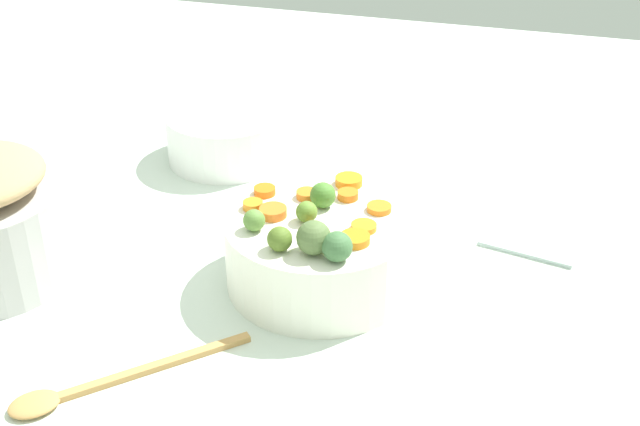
{
  "coord_description": "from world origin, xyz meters",
  "views": [
    {
      "loc": [
        -0.29,
        0.86,
        0.67
      ],
      "look_at": [
        -0.03,
        -0.03,
        0.13
      ],
      "focal_mm": 46.74,
      "sensor_mm": 36.0,
      "label": 1
    }
  ],
  "objects": [
    {
      "name": "tabletop",
      "position": [
        0.0,
        0.0,
        0.01
      ],
      "size": [
        2.4,
        2.4,
        0.02
      ],
      "primitive_type": "cube",
      "color": "silver",
      "rests_on": "ground"
    },
    {
      "name": "serving_bowl_carrots",
      "position": [
        -0.03,
        -0.03,
        0.07
      ],
      "size": [
        0.25,
        0.25,
        0.1
      ],
      "primitive_type": "cylinder",
      "color": "white",
      "rests_on": "tabletop"
    },
    {
      "name": "carrot_slice_0",
      "position": [
        -0.09,
        -0.02,
        0.12
      ],
      "size": [
        0.05,
        0.05,
        0.01
      ],
      "primitive_type": "cylinder",
      "rotation": [
        0.0,
        0.0,
        5.42
      ],
      "color": "orange",
      "rests_on": "serving_bowl_carrots"
    },
    {
      "name": "carrot_slice_1",
      "position": [
        0.03,
        -0.02,
        0.12
      ],
      "size": [
        0.05,
        0.05,
        0.01
      ],
      "primitive_type": "cylinder",
      "rotation": [
        0.0,
        0.0,
        3.69
      ],
      "color": "orange",
      "rests_on": "serving_bowl_carrots"
    },
    {
      "name": "carrot_slice_2",
      "position": [
        -0.1,
        -0.07,
        0.12
      ],
      "size": [
        0.04,
        0.04,
        0.01
      ],
      "primitive_type": "cylinder",
      "rotation": [
        0.0,
        0.0,
        6.14
      ],
      "color": "orange",
      "rests_on": "serving_bowl_carrots"
    },
    {
      "name": "carrot_slice_3",
      "position": [
        -0.0,
        -0.08,
        0.12
      ],
      "size": [
        0.04,
        0.04,
        0.01
      ],
      "primitive_type": "cylinder",
      "rotation": [
        0.0,
        0.0,
        1.04
      ],
      "color": "orange",
      "rests_on": "serving_bowl_carrots"
    },
    {
      "name": "carrot_slice_4",
      "position": [
        -0.05,
        -0.13,
        0.12
      ],
      "size": [
        0.04,
        0.04,
        0.01
      ],
      "primitive_type": "cylinder",
      "rotation": [
        0.0,
        0.0,
        0.03
      ],
      "color": "orange",
      "rests_on": "serving_bowl_carrots"
    },
    {
      "name": "carrot_slice_5",
      "position": [
        -0.09,
        0.01,
        0.12
      ],
      "size": [
        0.05,
        0.05,
        0.01
      ],
      "primitive_type": "cylinder",
      "rotation": [
        0.0,
        0.0,
        1.26
      ],
      "color": "orange",
      "rests_on": "serving_bowl_carrots"
    },
    {
      "name": "carrot_slice_6",
      "position": [
        0.06,
        -0.03,
        0.12
      ],
      "size": [
        0.04,
        0.04,
        0.01
      ],
      "primitive_type": "cylinder",
      "rotation": [
        0.0,
        0.0,
        5.65
      ],
      "color": "orange",
      "rests_on": "serving_bowl_carrots"
    },
    {
      "name": "carrot_slice_7",
      "position": [
        0.06,
        -0.07,
        0.12
      ],
      "size": [
        0.04,
        0.04,
        0.01
      ],
      "primitive_type": "cylinder",
      "rotation": [
        0.0,
        0.0,
        1.85
      ],
      "color": "orange",
      "rests_on": "serving_bowl_carrots"
    },
    {
      "name": "carrot_slice_8",
      "position": [
        -0.04,
        0.01,
        0.12
      ],
      "size": [
        0.04,
        0.04,
        0.01
      ],
      "primitive_type": "cylinder",
      "rotation": [
        0.0,
        0.0,
        2.67
      ],
      "color": "orange",
      "rests_on": "serving_bowl_carrots"
    },
    {
      "name": "carrot_slice_9",
      "position": [
        -0.05,
        -0.09,
        0.12
      ],
      "size": [
        0.04,
        0.04,
        0.01
      ],
      "primitive_type": "cylinder",
      "rotation": [
        0.0,
        0.0,
        2.73
      ],
      "color": "orange",
      "rests_on": "serving_bowl_carrots"
    },
    {
      "name": "brussels_sprout_0",
      "position": [
        -0.05,
        0.05,
        0.14
      ],
      "size": [
        0.04,
        0.04,
        0.04
      ],
      "primitive_type": "sphere",
      "color": "#576F3C",
      "rests_on": "serving_bowl_carrots"
    },
    {
      "name": "brussels_sprout_1",
      "position": [
        0.04,
        0.02,
        0.13
      ],
      "size": [
        0.03,
        0.03,
        0.03
      ],
      "primitive_type": "sphere",
      "color": "#5D893B",
      "rests_on": "serving_bowl_carrots"
    },
    {
      "name": "brussels_sprout_2",
      "position": [
        -0.01,
        0.06,
        0.13
      ],
      "size": [
        0.03,
        0.03,
        0.03
      ],
      "primitive_type": "sphere",
      "color": "#537026",
      "rests_on": "serving_bowl_carrots"
    },
    {
      "name": "brussels_sprout_3",
      "position": [
        -0.02,
        -0.02,
        0.13
      ],
      "size": [
        0.03,
        0.03,
        0.03
      ],
      "primitive_type": "sphere",
      "color": "olive",
      "rests_on": "serving_bowl_carrots"
    },
    {
      "name": "brussels_sprout_4",
      "position": [
        -0.03,
        -0.06,
        0.13
      ],
      "size": [
        0.03,
        0.03,
        0.03
      ],
      "primitive_type": "sphere",
      "color": "#497E2E",
      "rests_on": "serving_bowl_carrots"
    },
    {
      "name": "brussels_sprout_5",
      "position": [
        -0.08,
        0.06,
        0.14
      ],
      "size": [
        0.04,
        0.04,
        0.04
      ],
      "primitive_type": "sphere",
      "color": "#426E3F",
      "rests_on": "serving_bowl_carrots"
    },
    {
      "name": "wooden_spoon",
      "position": [
        0.16,
        0.25,
        0.03
      ],
      "size": [
        0.23,
        0.22,
        0.01
      ],
      "color": "tan",
      "rests_on": "tabletop"
    },
    {
      "name": "casserole_dish",
      "position": [
        0.22,
        -0.34,
        0.06
      ],
      "size": [
        0.2,
        0.2,
        0.08
      ],
      "primitive_type": "cylinder",
      "color": "white",
      "rests_on": "tabletop"
    },
    {
      "name": "dish_towel",
      "position": [
        -0.31,
        -0.23,
        0.02
      ],
      "size": [
        0.16,
        0.16,
        0.01
      ],
      "primitive_type": "cube",
      "rotation": [
        0.0,
        0.0,
        -0.2
      ],
      "color": "#A6B6B4",
      "rests_on": "tabletop"
    }
  ]
}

